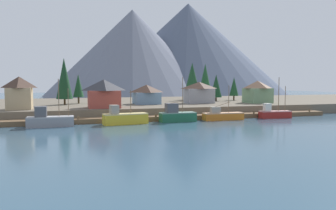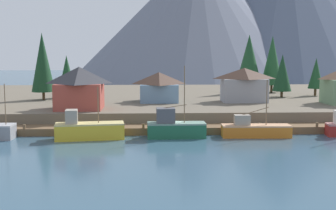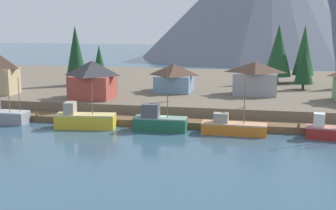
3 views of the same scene
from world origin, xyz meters
TOP-DOWN VIEW (x-y plane):
  - ground_plane at (0.00, 20.00)m, footprint 400.00×400.00m
  - dock at (0.00, 1.99)m, footprint 80.00×4.00m
  - shoreline_bank at (0.00, 32.00)m, footprint 400.00×56.00m
  - fishing_boat_grey at (-25.37, -1.59)m, footprint 8.42×2.90m
  - fishing_boat_yellow at (-11.16, -2.12)m, footprint 9.09×3.87m
  - fishing_boat_green at (0.12, -1.53)m, footprint 7.72×2.78m
  - fishing_boat_orange at (10.88, -1.51)m, footprint 9.18×2.79m
  - fishing_boat_red at (24.27, -1.62)m, footprint 7.58×3.06m
  - house_blue at (-1.45, 19.14)m, footprint 6.93×6.87m
  - house_tan at (-31.88, 10.19)m, footprint 5.29×4.89m
  - house_grey at (13.59, 18.21)m, footprint 8.07×5.32m
  - house_red at (-13.93, 9.23)m, footprint 7.32×6.71m
  - conifer_near_left at (-19.00, 26.74)m, footprint 2.94×2.94m
  - conifer_near_right at (22.80, 26.25)m, footprint 3.68×3.68m
  - conifer_mid_left at (23.62, 36.50)m, footprint 4.64×4.64m
  - conifer_mid_right at (18.21, 35.07)m, footprint 5.66×5.66m
  - conifer_back_left at (-22.67, 23.00)m, footprint 4.24×4.24m

SIDE VIEW (x-z plane):
  - ground_plane at x=0.00m, z-range -1.00..0.00m
  - dock at x=0.00m, z-range -0.30..1.30m
  - fishing_boat_orange at x=10.88m, z-range -2.87..4.80m
  - fishing_boat_red at x=24.27m, z-range -3.69..5.86m
  - shoreline_bank at x=0.00m, z-range 0.00..2.50m
  - fishing_boat_yellow at x=-11.16m, z-range -2.16..4.67m
  - fishing_boat_grey at x=-25.37m, z-range -3.23..5.81m
  - fishing_boat_green at x=0.12m, z-range -3.36..6.15m
  - house_blue at x=-1.45m, z-range 2.56..7.81m
  - house_grey at x=13.59m, z-range 2.56..8.57m
  - house_red at x=-13.93m, z-range 2.58..9.12m
  - house_tan at x=-31.88m, z-range 2.58..9.72m
  - conifer_near_right at x=22.80m, z-range 3.08..11.44m
  - conifer_near_left at x=-19.00m, z-range 3.38..11.53m
  - conifer_back_left at x=-22.67m, z-range 3.25..15.55m
  - conifer_mid_right at x=18.21m, z-range 3.24..15.73m
  - conifer_mid_left at x=23.62m, z-range 3.33..15.66m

